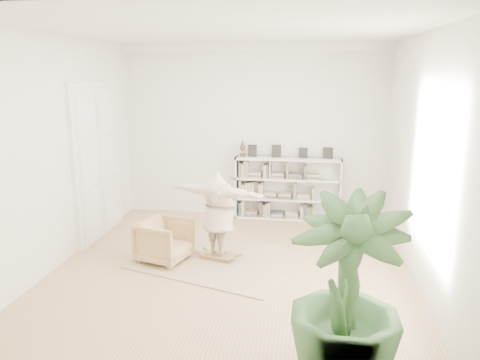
{
  "coord_description": "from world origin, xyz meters",
  "views": [
    {
      "loc": [
        1.13,
        -6.7,
        3.04
      ],
      "look_at": [
        0.1,
        0.4,
        1.37
      ],
      "focal_mm": 35.0,
      "sensor_mm": 36.0,
      "label": 1
    }
  ],
  "objects_px": {
    "rocker_board": "(219,256)",
    "houseplant": "(346,296)",
    "bookshelf": "(287,189)",
    "person": "(219,212)",
    "armchair": "(164,241)"
  },
  "relations": [
    {
      "from": "rocker_board",
      "to": "houseplant",
      "type": "height_order",
      "value": "houseplant"
    },
    {
      "from": "armchair",
      "to": "person",
      "type": "bearing_deg",
      "value": -62.84
    },
    {
      "from": "armchair",
      "to": "person",
      "type": "relative_size",
      "value": 0.44
    },
    {
      "from": "rocker_board",
      "to": "houseplant",
      "type": "relative_size",
      "value": 0.29
    },
    {
      "from": "rocker_board",
      "to": "houseplant",
      "type": "xyz_separation_m",
      "value": [
        1.79,
        -2.97,
        0.91
      ]
    },
    {
      "from": "rocker_board",
      "to": "person",
      "type": "bearing_deg",
      "value": -45.4
    },
    {
      "from": "bookshelf",
      "to": "rocker_board",
      "type": "xyz_separation_m",
      "value": [
        -1.0,
        -2.4,
        -0.57
      ]
    },
    {
      "from": "armchair",
      "to": "rocker_board",
      "type": "height_order",
      "value": "armchair"
    },
    {
      "from": "bookshelf",
      "to": "person",
      "type": "height_order",
      "value": "bookshelf"
    },
    {
      "from": "bookshelf",
      "to": "armchair",
      "type": "relative_size",
      "value": 2.9
    },
    {
      "from": "armchair",
      "to": "houseplant",
      "type": "xyz_separation_m",
      "value": [
        2.67,
        -2.8,
        0.63
      ]
    },
    {
      "from": "armchair",
      "to": "houseplant",
      "type": "bearing_deg",
      "value": -120.43
    },
    {
      "from": "bookshelf",
      "to": "houseplant",
      "type": "height_order",
      "value": "houseplant"
    },
    {
      "from": "person",
      "to": "rocker_board",
      "type": "bearing_deg",
      "value": -45.4
    },
    {
      "from": "bookshelf",
      "to": "person",
      "type": "xyz_separation_m",
      "value": [
        -1.0,
        -2.4,
        0.19
      ]
    }
  ]
}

